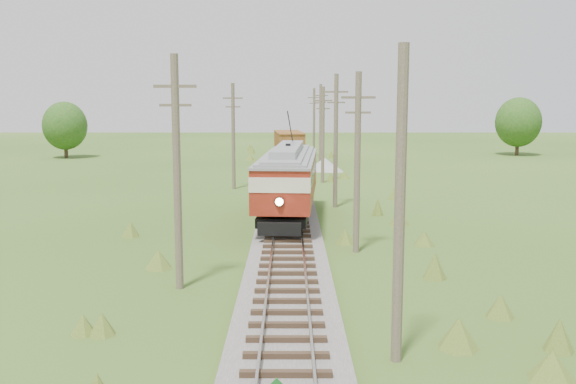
{
  "coord_description": "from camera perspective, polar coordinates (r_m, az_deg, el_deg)",
  "views": [
    {
      "loc": [
        0.09,
        -12.24,
        7.33
      ],
      "look_at": [
        0.0,
        23.33,
        2.16
      ],
      "focal_mm": 40.0,
      "sensor_mm": 36.0,
      "label": 1
    }
  ],
  "objects": [
    {
      "name": "railbed_main",
      "position": [
        46.78,
        0.03,
        -0.51
      ],
      "size": [
        3.6,
        96.0,
        0.57
      ],
      "color": "#605B54",
      "rests_on": "ground"
    },
    {
      "name": "gondola",
      "position": [
        74.93,
        0.08,
        4.33
      ],
      "size": [
        3.72,
        9.27,
        3.0
      ],
      "rotation": [
        0.0,
        0.0,
        0.09
      ],
      "color": "black",
      "rests_on": "ground"
    },
    {
      "name": "gravel_pile",
      "position": [
        66.12,
        3.39,
        2.44
      ],
      "size": [
        3.71,
        3.94,
        1.35
      ],
      "color": "gray",
      "rests_on": "ground"
    },
    {
      "name": "utility_pole_l_a",
      "position": [
        24.76,
        -9.84,
        1.88
      ],
      "size": [
        1.6,
        0.3,
        9.0
      ],
      "color": "brown",
      "rests_on": "ground"
    },
    {
      "name": "utility_pole_l_b",
      "position": [
        52.52,
        -4.89,
        5.07
      ],
      "size": [
        1.6,
        0.3,
        8.6
      ],
      "color": "brown",
      "rests_on": "ground"
    },
    {
      "name": "utility_pole_r_5",
      "position": [
        69.37,
        2.9,
        5.98
      ],
      "size": [
        1.6,
        0.3,
        8.9
      ],
      "color": "brown",
      "rests_on": "ground"
    },
    {
      "name": "tree_mid_a",
      "position": [
        85.08,
        -19.22,
        5.58
      ],
      "size": [
        5.46,
        5.46,
        7.03
      ],
      "color": "#38281C",
      "rests_on": "ground"
    },
    {
      "name": "streetcar",
      "position": [
        38.09,
        0.01,
        1.43
      ],
      "size": [
        3.93,
        13.46,
        6.1
      ],
      "rotation": [
        0.0,
        0.0,
        -0.06
      ],
      "color": "black",
      "rests_on": "ground"
    },
    {
      "name": "utility_pole_r_1",
      "position": [
        17.74,
        9.91,
        -1.36
      ],
      "size": [
        0.3,
        0.3,
        8.8
      ],
      "color": "brown",
      "rests_on": "ground"
    },
    {
      "name": "utility_pole_r_2",
      "position": [
        30.54,
        6.18,
        2.76
      ],
      "size": [
        1.6,
        0.3,
        8.6
      ],
      "color": "brown",
      "rests_on": "ground"
    },
    {
      "name": "utility_pole_r_4",
      "position": [
        56.39,
        3.12,
        5.2
      ],
      "size": [
        1.6,
        0.3,
        8.4
      ],
      "color": "brown",
      "rests_on": "ground"
    },
    {
      "name": "tree_mid_b",
      "position": [
        89.44,
        19.79,
        5.86
      ],
      "size": [
        5.88,
        5.88,
        7.57
      ],
      "color": "#38281C",
      "rests_on": "ground"
    },
    {
      "name": "utility_pole_r_3",
      "position": [
        43.43,
        4.27,
        4.68
      ],
      "size": [
        1.6,
        0.3,
        9.0
      ],
      "color": "brown",
      "rests_on": "ground"
    },
    {
      "name": "utility_pole_r_6",
      "position": [
        82.34,
        2.33,
        6.27
      ],
      "size": [
        1.6,
        0.3,
        8.7
      ],
      "color": "brown",
      "rests_on": "ground"
    }
  ]
}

